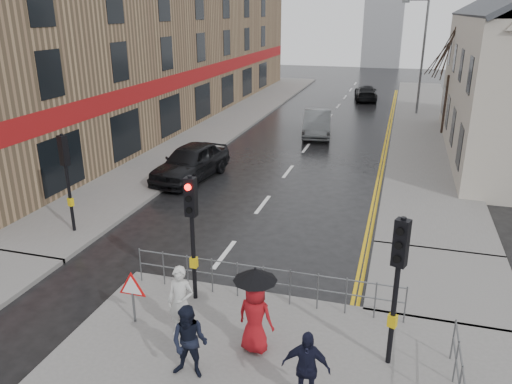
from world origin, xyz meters
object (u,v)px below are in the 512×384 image
Objects in this scene: pedestrian_d at (306,368)px; car_parked at (191,162)px; pedestrian_b at (190,342)px; pedestrian_a at (181,302)px; pedestrian_with_umbrella at (255,306)px; car_mid at (317,123)px.

pedestrian_d is 0.33× the size of car_parked.
pedestrian_b is 0.34× the size of car_parked.
pedestrian_d is 14.51m from car_parked.
pedestrian_with_umbrella reaches higher than pedestrian_a.
car_parked is at bearing 119.31° from pedestrian_d.
pedestrian_b reaches higher than car_parked.
car_parked is 10.77m from car_mid.
pedestrian_b is 0.80× the size of pedestrian_with_umbrella.
pedestrian_a is 1.07× the size of pedestrian_b.
pedestrian_d is at bearing -4.76° from pedestrian_b.
car_mid is at bearing 75.50° from car_parked.
pedestrian_a is at bearing 178.33° from pedestrian_with_umbrella.
pedestrian_a reaches higher than pedestrian_b.
pedestrian_with_umbrella is at bearing 45.76° from pedestrian_b.
pedestrian_with_umbrella is 0.43× the size of car_parked.
pedestrian_a reaches higher than pedestrian_d.
pedestrian_d is at bearing -50.30° from car_parked.
car_parked is at bearing -120.17° from car_mid.
pedestrian_b is 1.61m from pedestrian_with_umbrella.
car_mid is at bearing 96.13° from pedestrian_with_umbrella.
car_mid is at bearing 90.16° from pedestrian_b.
pedestrian_with_umbrella is 0.44× the size of car_mid.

